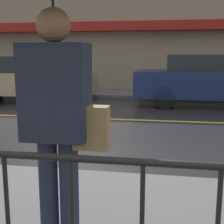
% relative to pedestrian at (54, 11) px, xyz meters
% --- Properties ---
extents(ground_plane, '(80.00, 80.00, 0.00)m').
position_rel_pedestrian_xyz_m(ground_plane, '(-1.76, 5.12, -1.79)').
color(ground_plane, '#262628').
extents(sidewalk_far, '(28.00, 2.06, 0.10)m').
position_rel_pedestrian_xyz_m(sidewalk_far, '(-1.76, 9.72, -1.74)').
color(sidewalk_far, '#60605E').
rests_on(sidewalk_far, ground_plane).
extents(lane_marking, '(25.20, 0.12, 0.01)m').
position_rel_pedestrian_xyz_m(lane_marking, '(-1.76, 5.12, -1.79)').
color(lane_marking, gold).
rests_on(lane_marking, ground_plane).
extents(building_storefront, '(28.00, 0.85, 5.90)m').
position_rel_pedestrian_xyz_m(building_storefront, '(-1.76, 10.88, 1.14)').
color(building_storefront, gray).
rests_on(building_storefront, ground_plane).
extents(pedestrian, '(1.07, 1.07, 2.13)m').
position_rel_pedestrian_xyz_m(pedestrian, '(0.00, 0.00, 0.00)').
color(pedestrian, '#23283D').
rests_on(pedestrian, sidewalk_near).
extents(car_tan, '(4.78, 1.94, 1.45)m').
position_rel_pedestrian_xyz_m(car_tan, '(-4.02, 7.60, -1.04)').
color(car_tan, tan).
rests_on(car_tan, ground_plane).
extents(car_navy, '(4.64, 1.82, 1.51)m').
position_rel_pedestrian_xyz_m(car_navy, '(2.11, 7.60, -1.02)').
color(car_navy, '#19234C').
rests_on(car_navy, ground_plane).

